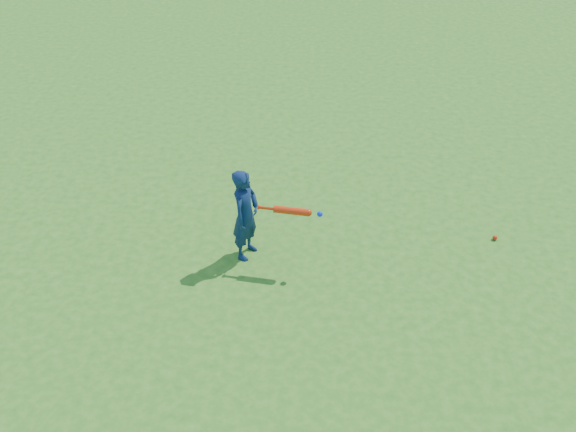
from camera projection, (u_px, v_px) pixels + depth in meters
name	position (u px, v px, depth m)	size (l,w,h in m)	color
ground	(295.00, 258.00, 7.68)	(80.00, 80.00, 0.00)	#2E701A
child	(246.00, 215.00, 7.41)	(0.43, 0.28, 1.17)	#0F2448
ground_ball_red	(495.00, 238.00, 7.95)	(0.06, 0.06, 0.06)	red
bat_swing	(294.00, 211.00, 7.19)	(0.74, 0.16, 0.08)	red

